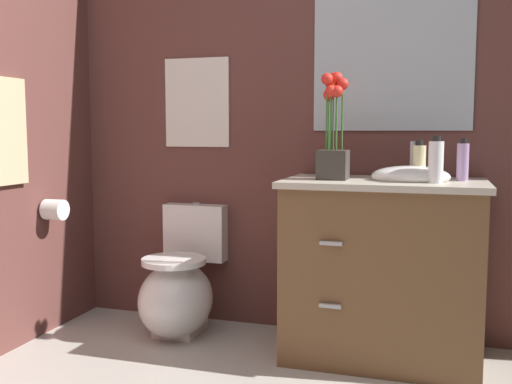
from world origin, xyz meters
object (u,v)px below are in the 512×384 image
object	(u,v)px
hand_wash_bottle	(436,161)
toilet_paper_roll	(55,210)
soap_bottle	(419,162)
lotion_bottle	(463,161)
wall_poster	(197,103)
wall_mirror	(392,62)
hanging_towel	(5,131)
vanity_cabinet	(383,268)
toilet	(180,289)
flower_vase	(333,137)

from	to	relation	value
hand_wash_bottle	toilet_paper_roll	distance (m)	1.96
soap_bottle	lotion_bottle	xyz separation A→B (m)	(0.19, 0.03, 0.00)
wall_poster	wall_mirror	size ratio (longest dim) A/B	0.62
wall_mirror	hanging_towel	world-z (taller)	wall_mirror
vanity_cabinet	toilet_paper_roll	world-z (taller)	vanity_cabinet
toilet	hanging_towel	distance (m)	1.20
flower_vase	hand_wash_bottle	size ratio (longest dim) A/B	2.43
flower_vase	soap_bottle	xyz separation A→B (m)	(0.39, 0.07, -0.11)
flower_vase	lotion_bottle	xyz separation A→B (m)	(0.59, 0.10, -0.11)
toilet	lotion_bottle	distance (m)	1.59
hanging_towel	toilet_paper_roll	size ratio (longest dim) A/B	4.73
hand_wash_bottle	lotion_bottle	bearing A→B (deg)	52.66
vanity_cabinet	soap_bottle	distance (m)	0.53
flower_vase	hanging_towel	world-z (taller)	flower_vase
flower_vase	wall_poster	xyz separation A→B (m)	(-0.84, 0.33, 0.19)
vanity_cabinet	hand_wash_bottle	distance (m)	0.57
flower_vase	hand_wash_bottle	distance (m)	0.48
flower_vase	hanging_towel	bearing A→B (deg)	-164.53
toilet	flower_vase	world-z (taller)	flower_vase
soap_bottle	wall_mirror	distance (m)	0.58
wall_mirror	toilet_paper_roll	size ratio (longest dim) A/B	7.27
vanity_cabinet	flower_vase	size ratio (longest dim) A/B	2.06
wall_poster	flower_vase	bearing A→B (deg)	-21.55
toilet	hanging_towel	size ratio (longest dim) A/B	1.33
soap_bottle	hanging_towel	bearing A→B (deg)	-165.71
hand_wash_bottle	soap_bottle	bearing A→B (deg)	121.83
lotion_bottle	hanging_towel	size ratio (longest dim) A/B	0.38
lotion_bottle	wall_poster	world-z (taller)	wall_poster
flower_vase	hanging_towel	xyz separation A→B (m)	(-1.52, -0.42, 0.03)
hand_wash_bottle	toilet_paper_roll	size ratio (longest dim) A/B	1.90
toilet	vanity_cabinet	size ratio (longest dim) A/B	0.66
vanity_cabinet	flower_vase	xyz separation A→B (m)	(-0.24, -0.04, 0.62)
flower_vase	toilet_paper_roll	size ratio (longest dim) A/B	4.61
soap_bottle	hand_wash_bottle	bearing A→B (deg)	-58.17
soap_bottle	flower_vase	bearing A→B (deg)	-170.40
toilet	soap_bottle	bearing A→B (deg)	0.16
toilet	hand_wash_bottle	xyz separation A→B (m)	(1.31, -0.12, 0.72)
soap_bottle	wall_poster	world-z (taller)	wall_poster
wall_mirror	hanging_towel	xyz separation A→B (m)	(-1.76, -0.75, -0.35)
lotion_bottle	toilet_paper_roll	xyz separation A→B (m)	(-2.06, -0.23, -0.28)
hanging_towel	toilet_paper_roll	bearing A→B (deg)	79.21
toilet	toilet_paper_roll	world-z (taller)	toilet_paper_roll
wall_poster	hanging_towel	bearing A→B (deg)	-132.35
vanity_cabinet	soap_bottle	world-z (taller)	soap_bottle
toilet	wall_poster	world-z (taller)	wall_poster
soap_bottle	wall_mirror	size ratio (longest dim) A/B	0.23
hand_wash_bottle	hanging_towel	world-z (taller)	hanging_towel
flower_vase	wall_poster	size ratio (longest dim) A/B	1.02
toilet	wall_mirror	world-z (taller)	wall_mirror
flower_vase	soap_bottle	distance (m)	0.42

